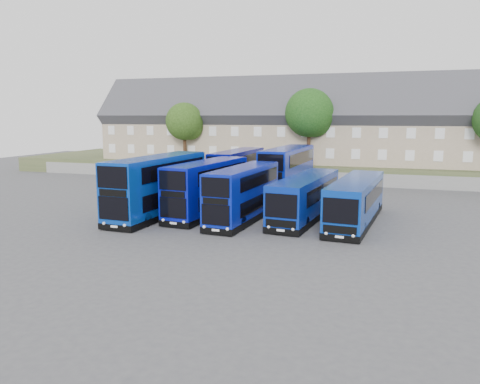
# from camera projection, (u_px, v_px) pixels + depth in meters

# --- Properties ---
(ground) EXTENTS (120.00, 120.00, 0.00)m
(ground) POSITION_uv_depth(u_px,v_px,m) (219.00, 228.00, 33.37)
(ground) COLOR #45454A
(ground) RESTS_ON ground
(retaining_wall) EXTENTS (70.00, 0.40, 1.50)m
(retaining_wall) POSITION_uv_depth(u_px,v_px,m) (289.00, 177.00, 55.78)
(retaining_wall) COLOR slate
(retaining_wall) RESTS_ON ground
(earth_bank) EXTENTS (80.00, 20.00, 2.00)m
(earth_bank) POSITION_uv_depth(u_px,v_px,m) (304.00, 166.00, 65.14)
(earth_bank) COLOR #404E2C
(earth_bank) RESTS_ON ground
(terrace_row) EXTENTS (60.00, 10.40, 11.20)m
(terrace_row) POSITION_uv_depth(u_px,v_px,m) (323.00, 127.00, 59.57)
(terrace_row) COLOR tan
(terrace_row) RESTS_ON earth_bank
(dd_front_left) EXTENTS (3.35, 12.01, 4.72)m
(dd_front_left) POSITION_uv_depth(u_px,v_px,m) (158.00, 187.00, 37.28)
(dd_front_left) COLOR #0836A1
(dd_front_left) RESTS_ON ground
(dd_front_mid) EXTENTS (3.45, 10.95, 4.28)m
(dd_front_mid) POSITION_uv_depth(u_px,v_px,m) (207.00, 189.00, 37.73)
(dd_front_mid) COLOR #0913A7
(dd_front_mid) RESTS_ON ground
(dd_front_right) EXTENTS (3.02, 10.39, 4.07)m
(dd_front_right) POSITION_uv_depth(u_px,v_px,m) (243.00, 195.00, 35.52)
(dd_front_right) COLOR #091BA5
(dd_front_right) RESTS_ON ground
(dd_rear_left) EXTENTS (2.75, 11.06, 4.37)m
(dd_rear_left) POSITION_uv_depth(u_px,v_px,m) (237.00, 172.00, 48.57)
(dd_rear_left) COLOR #060B7A
(dd_rear_left) RESTS_ON ground
(dd_rear_right) EXTENTS (3.34, 12.06, 4.74)m
(dd_rear_right) POSITION_uv_depth(u_px,v_px,m) (288.00, 172.00, 47.30)
(dd_rear_right) COLOR #081C9F
(dd_rear_right) RESTS_ON ground
(coach_east_a) EXTENTS (3.70, 12.27, 3.30)m
(coach_east_a) POSITION_uv_depth(u_px,v_px,m) (305.00, 198.00, 36.31)
(coach_east_a) COLOR #08279E
(coach_east_a) RESTS_ON ground
(coach_east_b) EXTENTS (3.60, 12.30, 3.32)m
(coach_east_b) POSITION_uv_depth(u_px,v_px,m) (356.00, 202.00, 34.66)
(coach_east_b) COLOR #0834A0
(coach_east_b) RESTS_ON ground
(tree_west) EXTENTS (4.80, 4.80, 7.65)m
(tree_west) POSITION_uv_depth(u_px,v_px,m) (186.00, 123.00, 60.02)
(tree_west) COLOR #382314
(tree_west) RESTS_ON earth_bank
(tree_mid) EXTENTS (5.76, 5.76, 9.18)m
(tree_mid) POSITION_uv_depth(u_px,v_px,m) (311.00, 115.00, 55.46)
(tree_mid) COLOR #382314
(tree_mid) RESTS_ON earth_bank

